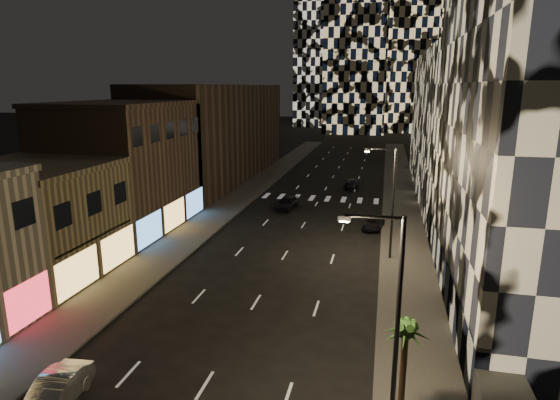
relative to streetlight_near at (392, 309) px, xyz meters
The scene contains 16 objects.
sidewalk_left 44.33m from the streetlight_near, 114.65° to the left, with size 4.00×120.00×0.15m, color #47443F.
sidewalk_right 40.38m from the streetlight_near, 87.64° to the left, with size 4.00×120.00×0.15m, color #47443F.
curb_left 43.50m from the streetlight_near, 112.12° to the left, with size 0.20×120.00×0.15m, color #4C4C47.
curb_right 40.35m from the streetlight_near, 90.65° to the left, with size 0.20×120.00×0.15m, color #4C4C47.
retail_tan 27.67m from the streetlight_near, 156.55° to the left, with size 10.00×10.00×8.00m, color olive.
retail_brown 34.58m from the streetlight_near, 137.17° to the left, with size 10.00×15.00×12.00m, color #4F3C2C.
retail_filler_left 56.09m from the streetlight_near, 116.89° to the left, with size 10.00×40.00×14.00m, color #4F3C2C.
midrise_base 15.51m from the streetlight_near, 74.78° to the left, with size 0.60×25.00×3.00m, color #383838.
midrise_filler_right 48.56m from the streetlight_near, 76.08° to the left, with size 16.00×40.00×18.00m, color #232326.
streetlight_near is the anchor object (origin of this frame).
streetlight_far 20.00m from the streetlight_near, 90.00° to the left, with size 2.55×0.25×9.00m.
car_silver_parked 15.02m from the streetlight_near, behind, with size 1.53×4.40×1.45m, color #9D9EA3.
car_dark_midlane 35.92m from the streetlight_near, 108.46° to the left, with size 1.82×4.53×1.54m, color black.
car_dark_oncoming 47.82m from the streetlight_near, 95.86° to the left, with size 1.79×4.40×1.28m, color black.
car_dark_rightlane 28.67m from the streetlight_near, 92.75° to the left, with size 1.77×3.83×1.07m, color black.
palm_tree 2.08m from the streetlight_near, 58.25° to the left, with size 2.16×2.18×4.27m.
Camera 1 is at (7.78, -7.19, 13.79)m, focal length 30.00 mm.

